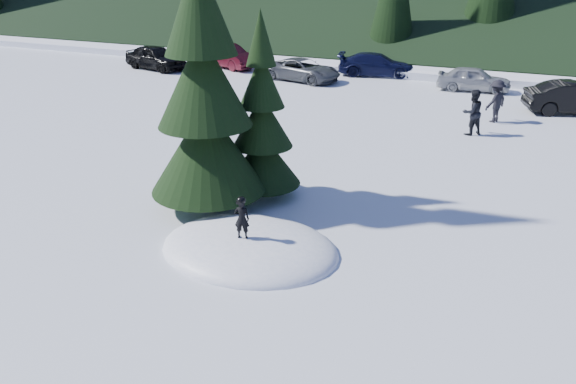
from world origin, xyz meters
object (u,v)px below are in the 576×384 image
at_px(child_skier, 242,219).
at_px(car_2, 303,70).
at_px(car_0, 156,57).
at_px(car_1, 228,56).
at_px(car_5, 576,98).
at_px(car_4, 474,79).
at_px(spruce_short, 262,127).
at_px(car_3, 377,65).
at_px(spruce_tall, 204,92).
at_px(adult_2, 496,101).
at_px(adult_0, 472,112).

relative_size(child_skier, car_2, 0.22).
bearing_deg(car_0, car_1, -45.15).
bearing_deg(car_5, car_4, 39.33).
distance_m(spruce_short, car_2, 17.06).
distance_m(car_2, car_3, 4.68).
xyz_separation_m(spruce_tall, spruce_short, (1.00, 1.40, -1.22)).
bearing_deg(car_3, car_0, 93.48).
bearing_deg(car_0, car_4, -71.71).
relative_size(car_2, car_3, 0.98).
relative_size(spruce_tall, car_3, 1.87).
bearing_deg(spruce_short, car_3, 95.77).
bearing_deg(adult_2, spruce_tall, 3.05).
relative_size(spruce_tall, car_2, 1.92).
bearing_deg(spruce_tall, adult_2, 63.07).
xyz_separation_m(spruce_tall, car_2, (-4.44, 17.50, -2.70)).
distance_m(spruce_tall, child_skier, 3.84).
relative_size(spruce_tall, adult_2, 4.76).
bearing_deg(child_skier, spruce_tall, -61.07).
bearing_deg(car_4, child_skier, 167.31).
height_order(adult_2, car_5, adult_2).
relative_size(car_0, car_5, 1.01).
xyz_separation_m(child_skier, car_5, (7.51, 17.81, -0.25)).
bearing_deg(spruce_short, car_5, 58.73).
bearing_deg(car_3, car_5, -126.49).
distance_m(spruce_tall, spruce_short, 2.11).
bearing_deg(car_2, car_0, 105.60).
bearing_deg(car_2, adult_0, -112.07).
height_order(spruce_short, car_5, spruce_short).
xyz_separation_m(spruce_short, car_3, (-1.94, 19.22, -1.44)).
relative_size(adult_0, car_1, 0.41).
relative_size(adult_0, car_4, 0.48).
xyz_separation_m(car_1, car_3, (9.49, 1.24, -0.06)).
relative_size(spruce_tall, car_5, 1.98).
bearing_deg(adult_0, car_0, -62.80).
height_order(spruce_tall, car_0, spruce_tall).
height_order(car_2, car_4, car_4).
bearing_deg(spruce_tall, car_5, 58.33).
relative_size(child_skier, car_1, 0.22).
height_order(adult_0, car_4, adult_0).
distance_m(adult_0, car_1, 18.57).
relative_size(car_0, car_1, 0.99).
distance_m(car_2, car_4, 9.40).
xyz_separation_m(adult_0, car_3, (-6.76, 10.23, -0.25)).
distance_m(spruce_tall, car_0, 22.36).
bearing_deg(car_1, child_skier, -128.27).
bearing_deg(car_3, car_2, 120.06).
distance_m(spruce_tall, car_5, 18.64).
bearing_deg(spruce_short, adult_2, 64.23).
bearing_deg(car_1, adult_2, -90.03).
height_order(adult_0, car_5, adult_0).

